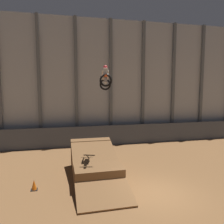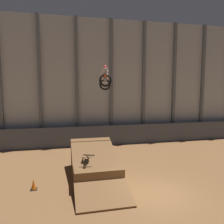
# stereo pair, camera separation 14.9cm
# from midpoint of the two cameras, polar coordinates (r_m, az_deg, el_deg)

# --- Properties ---
(ground_plane) EXTENTS (60.00, 60.00, 0.00)m
(ground_plane) POSITION_cam_midpoint_polar(r_m,az_deg,el_deg) (12.37, 11.95, -20.35)
(ground_plane) COLOR brown
(arena_back_wall) EXTENTS (32.00, 0.40, 12.16)m
(arena_back_wall) POSITION_cam_midpoint_polar(r_m,az_deg,el_deg) (21.87, -0.08, 7.76)
(arena_back_wall) COLOR #ADB2B7
(arena_back_wall) RESTS_ON ground_plane
(lower_barrier) EXTENTS (31.36, 0.20, 1.93)m
(lower_barrier) POSITION_cam_midpoint_polar(r_m,az_deg,el_deg) (21.34, 0.52, -6.03)
(lower_barrier) COLOR #474C56
(lower_barrier) RESTS_ON ground_plane
(dirt_ramp) EXTENTS (2.80, 6.39, 2.02)m
(dirt_ramp) POSITION_cam_midpoint_polar(r_m,az_deg,el_deg) (14.27, -4.30, -13.61)
(dirt_ramp) COLOR brown
(dirt_ramp) RESTS_ON ground_plane
(rider_bike_solo) EXTENTS (0.99, 1.78, 1.55)m
(rider_bike_solo) POSITION_cam_midpoint_polar(r_m,az_deg,el_deg) (13.39, -1.47, 8.67)
(rider_bike_solo) COLOR black
(traffic_cone_near_ramp) EXTENTS (0.36, 0.36, 0.58)m
(traffic_cone_near_ramp) POSITION_cam_midpoint_polar(r_m,az_deg,el_deg) (13.21, -19.48, -17.45)
(traffic_cone_near_ramp) COLOR black
(traffic_cone_near_ramp) RESTS_ON ground_plane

